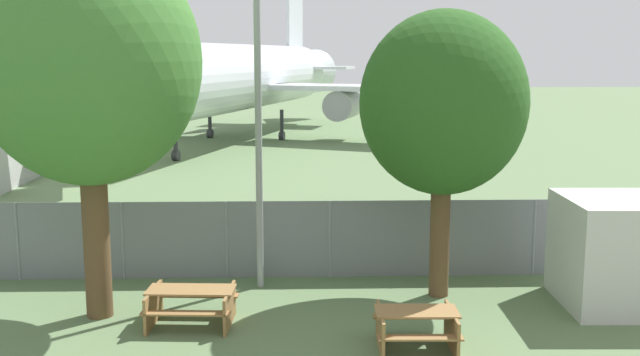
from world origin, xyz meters
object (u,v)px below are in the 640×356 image
(airplane, at_px, (239,78))
(tree_left_of_cabin, at_px, (443,104))
(picnic_bench_near_cabin, at_px, (416,325))
(tree_behind_benches, at_px, (88,63))
(picnic_bench_open_grass, at_px, (191,302))

(airplane, relative_size, tree_left_of_cabin, 5.72)
(airplane, height_order, picnic_bench_near_cabin, airplane)
(tree_left_of_cabin, height_order, tree_behind_benches, tree_behind_benches)
(picnic_bench_near_cabin, bearing_deg, tree_left_of_cabin, 72.10)
(tree_behind_benches, bearing_deg, tree_left_of_cabin, 8.71)
(picnic_bench_near_cabin, relative_size, tree_behind_benches, 0.20)
(airplane, bearing_deg, tree_behind_benches, 15.31)
(airplane, relative_size, picnic_bench_near_cabin, 23.42)
(airplane, xyz_separation_m, picnic_bench_open_grass, (1.46, -33.27, -3.52))
(picnic_bench_open_grass, bearing_deg, tree_behind_benches, 163.71)
(picnic_bench_near_cabin, distance_m, tree_left_of_cabin, 5.13)
(airplane, distance_m, picnic_bench_open_grass, 33.49)
(picnic_bench_open_grass, distance_m, tree_left_of_cabin, 6.90)
(airplane, relative_size, tree_behind_benches, 4.71)
(tree_left_of_cabin, bearing_deg, picnic_bench_open_grass, -162.30)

